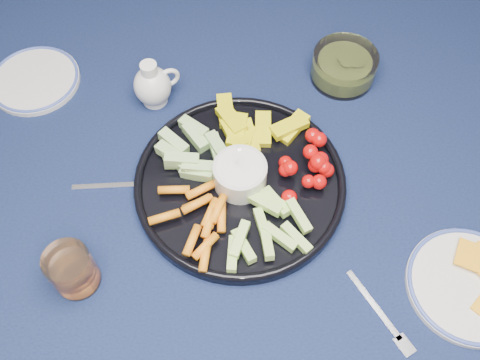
{
  "coord_description": "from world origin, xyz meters",
  "views": [
    {
      "loc": [
        -0.11,
        -0.44,
        1.54
      ],
      "look_at": [
        -0.1,
        0.02,
        0.77
      ],
      "focal_mm": 40.0,
      "sensor_mm": 36.0,
      "label": 1
    }
  ],
  "objects_px": {
    "pickle_bowl": "(344,67)",
    "side_plate_extra": "(35,80)",
    "dining_table": "(296,220)",
    "cheese_plate": "(469,285)",
    "juice_tumbler": "(73,271)",
    "crudite_platter": "(239,180)",
    "creamer_pitcher": "(153,85)"
  },
  "relations": [
    {
      "from": "dining_table",
      "to": "pickle_bowl",
      "type": "distance_m",
      "value": 0.31
    },
    {
      "from": "dining_table",
      "to": "side_plate_extra",
      "type": "xyz_separation_m",
      "value": [
        -0.5,
        0.27,
        0.1
      ]
    },
    {
      "from": "juice_tumbler",
      "to": "creamer_pitcher",
      "type": "bearing_deg",
      "value": 74.61
    },
    {
      "from": "creamer_pitcher",
      "to": "crudite_platter",
      "type": "bearing_deg",
      "value": -51.71
    },
    {
      "from": "cheese_plate",
      "to": "juice_tumbler",
      "type": "distance_m",
      "value": 0.6
    },
    {
      "from": "juice_tumbler",
      "to": "side_plate_extra",
      "type": "height_order",
      "value": "juice_tumbler"
    },
    {
      "from": "crudite_platter",
      "to": "cheese_plate",
      "type": "xyz_separation_m",
      "value": [
        0.35,
        -0.19,
        -0.01
      ]
    },
    {
      "from": "creamer_pitcher",
      "to": "side_plate_extra",
      "type": "relative_size",
      "value": 0.56
    },
    {
      "from": "juice_tumbler",
      "to": "crudite_platter",
      "type": "bearing_deg",
      "value": 32.97
    },
    {
      "from": "creamer_pitcher",
      "to": "pickle_bowl",
      "type": "bearing_deg",
      "value": 8.0
    },
    {
      "from": "pickle_bowl",
      "to": "side_plate_extra",
      "type": "bearing_deg",
      "value": -179.88
    },
    {
      "from": "pickle_bowl",
      "to": "side_plate_extra",
      "type": "xyz_separation_m",
      "value": [
        -0.6,
        -0.0,
        -0.02
      ]
    },
    {
      "from": "dining_table",
      "to": "pickle_bowl",
      "type": "relative_size",
      "value": 13.42
    },
    {
      "from": "crudite_platter",
      "to": "cheese_plate",
      "type": "bearing_deg",
      "value": -28.28
    },
    {
      "from": "creamer_pitcher",
      "to": "juice_tumbler",
      "type": "distance_m",
      "value": 0.37
    },
    {
      "from": "crudite_platter",
      "to": "creamer_pitcher",
      "type": "xyz_separation_m",
      "value": [
        -0.15,
        0.19,
        0.02
      ]
    },
    {
      "from": "cheese_plate",
      "to": "juice_tumbler",
      "type": "relative_size",
      "value": 2.32
    },
    {
      "from": "side_plate_extra",
      "to": "pickle_bowl",
      "type": "bearing_deg",
      "value": 0.12
    },
    {
      "from": "dining_table",
      "to": "crudite_platter",
      "type": "distance_m",
      "value": 0.15
    },
    {
      "from": "crudite_platter",
      "to": "juice_tumbler",
      "type": "height_order",
      "value": "crudite_platter"
    },
    {
      "from": "side_plate_extra",
      "to": "cheese_plate",
      "type": "bearing_deg",
      "value": -30.27
    },
    {
      "from": "juice_tumbler",
      "to": "side_plate_extra",
      "type": "bearing_deg",
      "value": 108.75
    },
    {
      "from": "dining_table",
      "to": "juice_tumbler",
      "type": "relative_size",
      "value": 20.18
    },
    {
      "from": "creamer_pitcher",
      "to": "side_plate_extra",
      "type": "xyz_separation_m",
      "value": [
        -0.24,
        0.05,
        -0.03
      ]
    },
    {
      "from": "creamer_pitcher",
      "to": "juice_tumbler",
      "type": "bearing_deg",
      "value": -105.39
    },
    {
      "from": "dining_table",
      "to": "juice_tumbler",
      "type": "bearing_deg",
      "value": -158.6
    },
    {
      "from": "crudite_platter",
      "to": "creamer_pitcher",
      "type": "height_order",
      "value": "crudite_platter"
    },
    {
      "from": "creamer_pitcher",
      "to": "pickle_bowl",
      "type": "relative_size",
      "value": 0.78
    },
    {
      "from": "pickle_bowl",
      "to": "cheese_plate",
      "type": "distance_m",
      "value": 0.46
    },
    {
      "from": "crudite_platter",
      "to": "pickle_bowl",
      "type": "xyz_separation_m",
      "value": [
        0.21,
        0.25,
        0.01
      ]
    },
    {
      "from": "juice_tumbler",
      "to": "side_plate_extra",
      "type": "distance_m",
      "value": 0.43
    },
    {
      "from": "pickle_bowl",
      "to": "side_plate_extra",
      "type": "relative_size",
      "value": 0.72
    }
  ]
}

